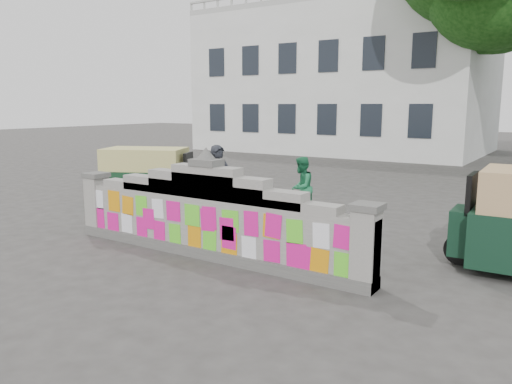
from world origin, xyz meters
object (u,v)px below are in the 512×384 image
at_px(pedestrian, 301,187).
at_px(rickshaw_left, 148,175).
at_px(cyclist_rider, 219,195).
at_px(cyclist_bike, 219,211).

bearing_deg(pedestrian, rickshaw_left, -88.63).
xyz_separation_m(cyclist_rider, rickshaw_left, (-3.71, 1.52, -0.02)).
height_order(cyclist_rider, pedestrian, cyclist_rider).
height_order(cyclist_bike, cyclist_rider, cyclist_rider).
relative_size(pedestrian, rickshaw_left, 0.52).
relative_size(cyclist_bike, cyclist_rider, 1.12).
xyz_separation_m(cyclist_bike, rickshaw_left, (-3.71, 1.52, 0.32)).
xyz_separation_m(cyclist_bike, pedestrian, (0.78, 2.27, 0.27)).
distance_m(pedestrian, rickshaw_left, 4.54).
bearing_deg(pedestrian, cyclist_rider, -27.00).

